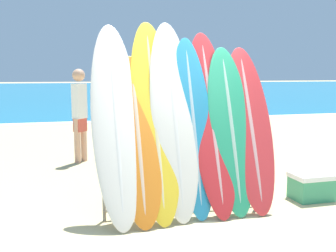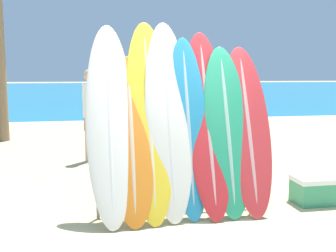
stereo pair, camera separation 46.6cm
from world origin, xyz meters
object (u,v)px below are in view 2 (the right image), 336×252
surfboard_slot_2 (149,118)px  surfboard_slot_4 (188,126)px  surfboard_slot_6 (227,129)px  person_mid_beach (230,109)px  surfboard_slot_1 (132,137)px  surfboard_rack (180,173)px  person_far_left (157,96)px  surfboard_slot_3 (169,118)px  surfboard_slot_5 (208,122)px  surfboard_slot_7 (248,129)px  cooler_box (314,190)px  person_near_water (91,111)px  surfboard_slot_0 (110,120)px

surfboard_slot_2 → surfboard_slot_4: surfboard_slot_2 is taller
surfboard_slot_6 → person_mid_beach: (1.37, 3.75, -0.11)m
person_mid_beach → surfboard_slot_1: bearing=-61.5°
surfboard_rack → person_far_left: size_ratio=1.16×
surfboard_slot_3 → surfboard_slot_5: 0.49m
surfboard_slot_1 → surfboard_slot_7: 1.46m
person_mid_beach → surfboard_slot_3: bearing=-56.9°
surfboard_rack → surfboard_slot_5: bearing=7.3°
surfboard_slot_4 → person_far_left: 8.72m
surfboard_slot_5 → person_far_left: surfboard_slot_5 is taller
person_far_left → cooler_box: 8.71m
surfboard_slot_4 → person_near_water: size_ratio=1.21×
surfboard_slot_1 → surfboard_slot_4: surfboard_slot_4 is taller
surfboard_slot_2 → surfboard_slot_1: bearing=-157.5°
surfboard_slot_0 → cooler_box: surfboard_slot_0 is taller
surfboard_slot_1 → person_mid_beach: surfboard_slot_1 is taller
surfboard_slot_4 → person_far_left: size_ratio=1.25×
surfboard_slot_2 → surfboard_slot_6: surfboard_slot_2 is taller
surfboard_slot_3 → surfboard_slot_2: bearing=174.5°
surfboard_rack → surfboard_slot_7: bearing=0.1°
surfboard_slot_1 → surfboard_slot_2: (0.23, 0.09, 0.22)m
surfboard_slot_5 → person_mid_beach: size_ratio=1.33×
surfboard_slot_5 → person_near_water: (-1.45, 3.23, -0.14)m
surfboard_slot_0 → surfboard_slot_4: bearing=-2.5°
cooler_box → surfboard_slot_1: bearing=-178.3°
surfboard_rack → person_far_left: bearing=83.0°
surfboard_slot_4 → person_mid_beach: size_ratio=1.28×
surfboard_rack → cooler_box: surfboard_rack is taller
surfboard_slot_2 → cooler_box: surfboard_slot_2 is taller
surfboard_slot_4 → surfboard_slot_7: surfboard_slot_4 is taller
surfboard_slot_1 → cooler_box: size_ratio=3.61×
person_near_water → person_mid_beach: bearing=-36.8°
surfboard_slot_5 → person_mid_beach: (1.60, 3.70, -0.20)m
surfboard_slot_4 → surfboard_slot_7: 0.76m
surfboard_slot_4 → person_near_water: (-1.20, 3.26, -0.10)m
surfboard_slot_2 → surfboard_slot_5: bearing=-2.3°
person_near_water → person_far_left: bearing=22.8°
surfboard_slot_6 → person_near_water: bearing=117.2°
surfboard_slot_7 → person_far_left: (0.20, 8.69, -0.09)m
surfboard_slot_0 → person_mid_beach: surfboard_slot_0 is taller
surfboard_slot_5 → surfboard_slot_0: bearing=179.2°
surfboard_rack → surfboard_slot_5: size_ratio=0.90×
surfboard_slot_4 → surfboard_slot_7: (0.76, -0.02, -0.05)m
person_far_left → surfboard_slot_5: bearing=107.8°
surfboard_slot_5 → surfboard_slot_7: bearing=-5.1°
surfboard_slot_2 → person_near_water: bearing=102.9°
person_mid_beach → surfboard_slot_5: bearing=-50.8°
surfboard_slot_3 → person_far_left: bearing=82.1°
surfboard_slot_0 → surfboard_slot_5: surfboard_slot_0 is taller
surfboard_slot_0 → surfboard_slot_4: size_ratio=1.07×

